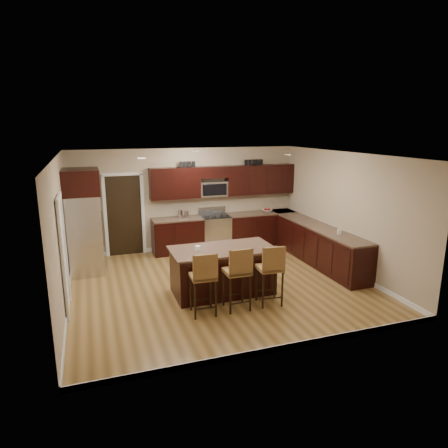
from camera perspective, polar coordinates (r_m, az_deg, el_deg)
name	(u,v)px	position (r m, az deg, el deg)	size (l,w,h in m)	color
floor	(220,284)	(8.52, -0.64, -8.60)	(6.00, 6.00, 0.00)	olive
ceiling	(219,155)	(7.90, -0.70, 9.83)	(6.00, 6.00, 0.00)	silver
wall_back	(187,199)	(10.69, -5.30, 3.52)	(6.00, 6.00, 0.00)	tan
wall_left	(61,235)	(7.74, -22.29, -1.44)	(5.50, 5.50, 0.00)	tan
wall_right	(345,212)	(9.45, 16.88, 1.63)	(5.50, 5.50, 0.00)	tan
base_cabinets	(272,238)	(10.32, 6.88, -1.97)	(4.02, 3.96, 0.92)	black
upper_cabinets	(226,180)	(10.75, 0.29, 6.28)	(4.00, 0.33, 0.80)	black
range	(215,232)	(10.78, -1.30, -1.12)	(0.76, 0.64, 1.11)	silver
microwave	(213,189)	(10.69, -1.59, 5.04)	(0.76, 0.31, 0.40)	silver
doorway	(124,216)	(10.48, -14.03, 1.17)	(0.85, 0.03, 2.06)	black
pantry_door	(63,257)	(7.54, -22.02, -4.42)	(0.03, 0.80, 2.04)	white
letter_decor	(221,163)	(10.66, -0.44, 8.67)	(2.20, 0.03, 0.15)	black
island	(223,272)	(7.98, -0.21, -6.85)	(2.03, 1.07, 0.92)	black
stool_left	(204,277)	(6.95, -2.90, -7.52)	(0.45, 0.45, 1.16)	olive
stool_mid	(238,272)	(7.13, 2.06, -6.81)	(0.44, 0.44, 1.18)	olive
stool_right	(271,268)	(7.37, 6.73, -6.28)	(0.47, 0.47, 1.16)	olive
refrigerator	(84,221)	(9.39, -19.40, 0.46)	(0.79, 0.96, 2.35)	silver
floor_mat	(238,259)	(10.05, 2.08, -5.01)	(0.85, 0.56, 0.01)	brown
fruit_bowl	(267,211)	(11.21, 6.18, 1.92)	(0.28, 0.28, 0.07)	silver
soap_bottle	(339,231)	(9.15, 16.17, -0.94)	(0.08, 0.08, 0.17)	#B2B2B2
canister_tall	(180,214)	(10.41, -6.25, 1.41)	(0.12, 0.12, 0.22)	silver
canister_short	(186,214)	(10.45, -5.38, 1.39)	(0.11, 0.11, 0.18)	silver
island_jar	(198,248)	(7.67, -3.76, -3.49)	(0.10, 0.10, 0.10)	white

